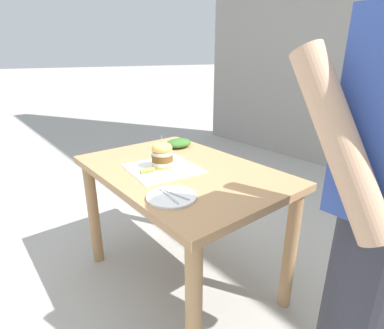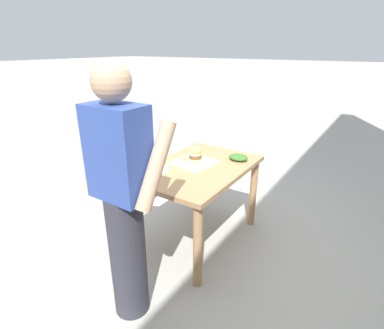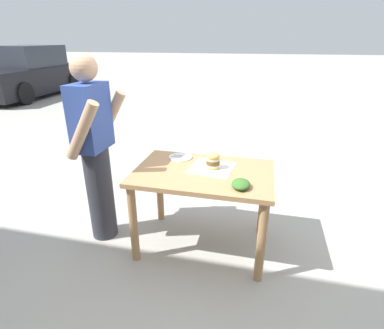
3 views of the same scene
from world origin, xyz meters
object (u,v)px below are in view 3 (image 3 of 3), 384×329
at_px(diner_across_table, 95,150).
at_px(parked_car_far_end, 28,74).
at_px(pickle_spear, 213,162).
at_px(sandwich, 213,160).
at_px(patio_table, 203,184).
at_px(side_salad, 241,184).
at_px(side_plate_with_forks, 181,157).

distance_m(diner_across_table, parked_car_far_end, 9.07).
bearing_deg(parked_car_far_end, pickle_spear, -130.69).
relative_size(pickle_spear, diner_across_table, 0.04).
bearing_deg(parked_car_far_end, sandwich, -131.10).
height_order(patio_table, diner_across_table, diner_across_table).
bearing_deg(sandwich, pickle_spear, 9.19).
bearing_deg(pickle_spear, sandwich, -170.81).
distance_m(side_salad, diner_across_table, 1.31).
xyz_separation_m(pickle_spear, side_salad, (-0.41, -0.28, 0.01)).
xyz_separation_m(side_plate_with_forks, diner_across_table, (-0.32, 0.69, 0.12)).
distance_m(pickle_spear, parked_car_far_end, 9.63).
bearing_deg(side_plate_with_forks, diner_across_table, 114.68).
height_order(side_plate_with_forks, diner_across_table, diner_across_table).
height_order(pickle_spear, diner_across_table, diner_across_table).
distance_m(sandwich, side_plate_with_forks, 0.39).
xyz_separation_m(sandwich, side_plate_with_forks, (0.18, 0.34, -0.07)).
height_order(diner_across_table, parked_car_far_end, diner_across_table).
bearing_deg(sandwich, side_salad, -139.06).
distance_m(pickle_spear, side_salad, 0.50).
bearing_deg(diner_across_table, side_plate_with_forks, -65.32).
bearing_deg(patio_table, pickle_spear, -15.49).
relative_size(side_plate_with_forks, diner_across_table, 0.13).
bearing_deg(patio_table, sandwich, -42.57).
bearing_deg(side_salad, diner_across_table, 82.63).
distance_m(patio_table, diner_across_table, 1.00).
height_order(sandwich, diner_across_table, diner_across_table).
height_order(side_plate_with_forks, parked_car_far_end, parked_car_far_end).
relative_size(sandwich, side_salad, 1.00).
xyz_separation_m(sandwich, pickle_spear, (0.11, 0.02, -0.06)).
bearing_deg(side_salad, patio_table, 55.06).
bearing_deg(patio_table, diner_across_table, 93.87).
height_order(side_salad, diner_across_table, diner_across_table).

